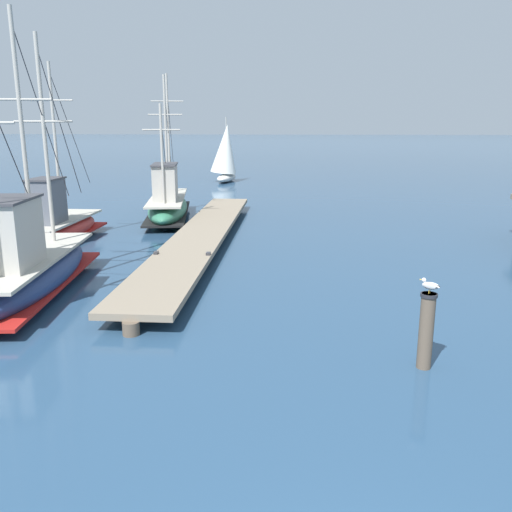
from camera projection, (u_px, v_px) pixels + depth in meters
floating_dock at (202, 234)px, 19.77m from camera, size 2.01×17.97×0.53m
fishing_boat_0 at (58, 224)px, 19.99m from camera, size 1.76×5.87×6.44m
fishing_boat_1 at (168, 203)px, 24.55m from camera, size 2.87×8.44×6.57m
fishing_boat_2 at (28, 267)px, 13.69m from camera, size 2.51×8.31×7.03m
mooring_piling at (426, 329)px, 9.65m from camera, size 0.30×0.30×1.42m
perched_seagull at (430, 285)px, 9.45m from camera, size 0.34×0.28×0.27m
distant_sailboat at (226, 153)px, 40.00m from camera, size 2.45×3.93×4.73m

